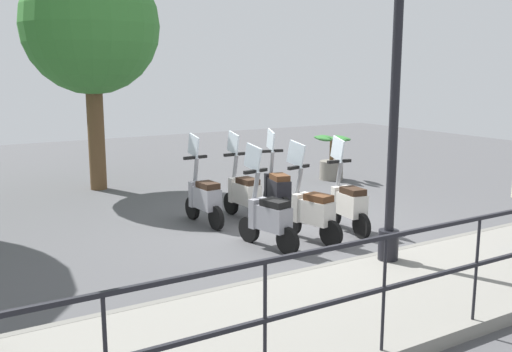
{
  "coord_description": "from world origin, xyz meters",
  "views": [
    {
      "loc": [
        -7.66,
        5.25,
        2.62
      ],
      "look_at": [
        0.2,
        0.5,
        0.9
      ],
      "focal_mm": 40.0,
      "sensor_mm": 36.0,
      "label": 1
    }
  ],
  "objects_px": {
    "scooter_far_0": "(277,188)",
    "scooter_near_0": "(348,203)",
    "scooter_near_1": "(311,211)",
    "scooter_near_2": "(268,217)",
    "scooter_far_1": "(243,192)",
    "lamp_post_near": "(394,124)",
    "scooter_far_2": "(204,197)",
    "tree_distant": "(91,27)",
    "potted_palm": "(331,161)"
  },
  "relations": [
    {
      "from": "tree_distant",
      "to": "scooter_far_0",
      "type": "height_order",
      "value": "tree_distant"
    },
    {
      "from": "scooter_far_0",
      "to": "scooter_near_0",
      "type": "bearing_deg",
      "value": -156.02
    },
    {
      "from": "scooter_far_0",
      "to": "scooter_near_1",
      "type": "bearing_deg",
      "value": 176.61
    },
    {
      "from": "potted_palm",
      "to": "scooter_near_0",
      "type": "distance_m",
      "value": 4.55
    },
    {
      "from": "scooter_near_1",
      "to": "scooter_far_2",
      "type": "distance_m",
      "value": 1.99
    },
    {
      "from": "scooter_near_1",
      "to": "scooter_far_1",
      "type": "height_order",
      "value": "same"
    },
    {
      "from": "scooter_near_0",
      "to": "scooter_far_2",
      "type": "height_order",
      "value": "same"
    },
    {
      "from": "scooter_near_0",
      "to": "scooter_far_2",
      "type": "relative_size",
      "value": 1.0
    },
    {
      "from": "scooter_near_1",
      "to": "scooter_near_2",
      "type": "height_order",
      "value": "same"
    },
    {
      "from": "potted_palm",
      "to": "scooter_near_1",
      "type": "bearing_deg",
      "value": 137.98
    },
    {
      "from": "potted_palm",
      "to": "scooter_near_2",
      "type": "relative_size",
      "value": 0.69
    },
    {
      "from": "potted_palm",
      "to": "scooter_near_2",
      "type": "bearing_deg",
      "value": 132.0
    },
    {
      "from": "tree_distant",
      "to": "scooter_near_2",
      "type": "distance_m",
      "value": 6.41
    },
    {
      "from": "lamp_post_near",
      "to": "scooter_near_1",
      "type": "distance_m",
      "value": 2.16
    },
    {
      "from": "lamp_post_near",
      "to": "scooter_far_1",
      "type": "relative_size",
      "value": 2.65
    },
    {
      "from": "scooter_near_2",
      "to": "scooter_far_0",
      "type": "distance_m",
      "value": 2.08
    },
    {
      "from": "lamp_post_near",
      "to": "scooter_far_0",
      "type": "relative_size",
      "value": 2.65
    },
    {
      "from": "potted_palm",
      "to": "scooter_near_0",
      "type": "relative_size",
      "value": 0.69
    },
    {
      "from": "scooter_far_0",
      "to": "potted_palm",
      "type": "bearing_deg",
      "value": -42.11
    },
    {
      "from": "scooter_far_0",
      "to": "scooter_near_2",
      "type": "bearing_deg",
      "value": 155.66
    },
    {
      "from": "scooter_near_1",
      "to": "scooter_near_0",
      "type": "bearing_deg",
      "value": -94.5
    },
    {
      "from": "scooter_far_0",
      "to": "scooter_far_1",
      "type": "bearing_deg",
      "value": 103.9
    },
    {
      "from": "lamp_post_near",
      "to": "scooter_far_1",
      "type": "height_order",
      "value": "lamp_post_near"
    },
    {
      "from": "lamp_post_near",
      "to": "scooter_near_0",
      "type": "distance_m",
      "value": 2.35
    },
    {
      "from": "scooter_near_1",
      "to": "scooter_far_0",
      "type": "xyz_separation_m",
      "value": [
        1.7,
        -0.48,
        0.0
      ]
    },
    {
      "from": "scooter_near_2",
      "to": "scooter_far_1",
      "type": "distance_m",
      "value": 1.73
    },
    {
      "from": "scooter_near_0",
      "to": "scooter_far_1",
      "type": "relative_size",
      "value": 1.0
    },
    {
      "from": "tree_distant",
      "to": "scooter_near_2",
      "type": "height_order",
      "value": "tree_distant"
    },
    {
      "from": "tree_distant",
      "to": "scooter_near_1",
      "type": "xyz_separation_m",
      "value": [
        -5.6,
        -1.7,
        -3.03
      ]
    },
    {
      "from": "scooter_far_0",
      "to": "scooter_far_1",
      "type": "height_order",
      "value": "same"
    },
    {
      "from": "lamp_post_near",
      "to": "scooter_far_2",
      "type": "bearing_deg",
      "value": 18.01
    },
    {
      "from": "scooter_far_0",
      "to": "scooter_far_2",
      "type": "relative_size",
      "value": 1.0
    },
    {
      "from": "scooter_near_1",
      "to": "scooter_far_1",
      "type": "bearing_deg",
      "value": -3.52
    },
    {
      "from": "scooter_far_0",
      "to": "scooter_far_1",
      "type": "relative_size",
      "value": 1.0
    },
    {
      "from": "lamp_post_near",
      "to": "scooter_far_2",
      "type": "distance_m",
      "value": 3.77
    },
    {
      "from": "scooter_near_0",
      "to": "scooter_near_1",
      "type": "distance_m",
      "value": 0.81
    },
    {
      "from": "scooter_near_2",
      "to": "lamp_post_near",
      "type": "bearing_deg",
      "value": -164.11
    },
    {
      "from": "potted_palm",
      "to": "scooter_far_2",
      "type": "bearing_deg",
      "value": 115.32
    },
    {
      "from": "scooter_near_1",
      "to": "tree_distant",
      "type": "bearing_deg",
      "value": 5.33
    },
    {
      "from": "tree_distant",
      "to": "scooter_far_1",
      "type": "xyz_separation_m",
      "value": [
        -3.92,
        -1.47,
        -3.03
      ]
    },
    {
      "from": "scooter_near_0",
      "to": "scooter_near_1",
      "type": "bearing_deg",
      "value": 103.37
    },
    {
      "from": "tree_distant",
      "to": "potted_palm",
      "type": "height_order",
      "value": "tree_distant"
    },
    {
      "from": "lamp_post_near",
      "to": "scooter_near_2",
      "type": "bearing_deg",
      "value": 27.46
    },
    {
      "from": "potted_palm",
      "to": "scooter_near_2",
      "type": "distance_m",
      "value": 5.65
    },
    {
      "from": "scooter_near_1",
      "to": "scooter_near_2",
      "type": "bearing_deg",
      "value": 75.91
    },
    {
      "from": "scooter_far_2",
      "to": "scooter_far_1",
      "type": "bearing_deg",
      "value": -96.16
    },
    {
      "from": "lamp_post_near",
      "to": "scooter_far_0",
      "type": "distance_m",
      "value": 3.62
    },
    {
      "from": "scooter_near_1",
      "to": "scooter_near_2",
      "type": "distance_m",
      "value": 0.76
    },
    {
      "from": "scooter_near_0",
      "to": "scooter_far_0",
      "type": "height_order",
      "value": "same"
    },
    {
      "from": "lamp_post_near",
      "to": "tree_distant",
      "type": "distance_m",
      "value": 7.57
    }
  ]
}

